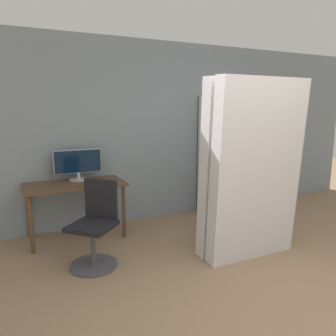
{
  "coord_description": "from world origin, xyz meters",
  "views": [
    {
      "loc": [
        -2.04,
        -1.64,
        1.73
      ],
      "look_at": [
        -0.47,
        1.64,
        1.05
      ],
      "focal_mm": 35.0,
      "sensor_mm": 36.0,
      "label": 1
    }
  ],
  "objects_px": {
    "monitor": "(78,164)",
    "mattress_near": "(257,171)",
    "bookshelf": "(215,155)",
    "mattress_far": "(245,168)",
    "office_chair": "(95,232)"
  },
  "relations": [
    {
      "from": "bookshelf",
      "to": "mattress_near",
      "type": "relative_size",
      "value": 0.92
    },
    {
      "from": "monitor",
      "to": "bookshelf",
      "type": "relative_size",
      "value": 0.34
    },
    {
      "from": "mattress_near",
      "to": "mattress_far",
      "type": "relative_size",
      "value": 1.0
    },
    {
      "from": "monitor",
      "to": "mattress_near",
      "type": "bearing_deg",
      "value": -45.31
    },
    {
      "from": "mattress_near",
      "to": "mattress_far",
      "type": "distance_m",
      "value": 0.22
    },
    {
      "from": "office_chair",
      "to": "bookshelf",
      "type": "xyz_separation_m",
      "value": [
        2.26,
        1.08,
        0.57
      ]
    },
    {
      "from": "monitor",
      "to": "mattress_near",
      "type": "relative_size",
      "value": 0.31
    },
    {
      "from": "office_chair",
      "to": "monitor",
      "type": "bearing_deg",
      "value": 87.74
    },
    {
      "from": "monitor",
      "to": "mattress_far",
      "type": "relative_size",
      "value": 0.31
    },
    {
      "from": "mattress_near",
      "to": "mattress_far",
      "type": "bearing_deg",
      "value": 90.0
    },
    {
      "from": "office_chair",
      "to": "mattress_far",
      "type": "height_order",
      "value": "mattress_far"
    },
    {
      "from": "office_chair",
      "to": "bookshelf",
      "type": "height_order",
      "value": "bookshelf"
    },
    {
      "from": "office_chair",
      "to": "mattress_far",
      "type": "bearing_deg",
      "value": -12.83
    },
    {
      "from": "office_chair",
      "to": "mattress_near",
      "type": "relative_size",
      "value": 0.46
    },
    {
      "from": "monitor",
      "to": "office_chair",
      "type": "relative_size",
      "value": 0.67
    }
  ]
}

